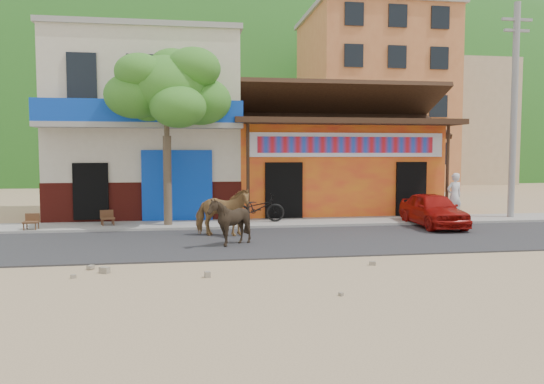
{
  "coord_description": "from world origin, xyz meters",
  "views": [
    {
      "loc": [
        -3.89,
        -12.37,
        2.56
      ],
      "look_at": [
        -1.47,
        3.0,
        1.4
      ],
      "focal_mm": 35.0,
      "sensor_mm": 36.0,
      "label": 1
    }
  ],
  "objects_px": {
    "cow_dark": "(230,221)",
    "red_car": "(433,210)",
    "cafe_chair_right": "(107,211)",
    "cow_tan": "(222,212)",
    "scooter": "(258,208)",
    "tree": "(167,136)",
    "cafe_chair_left": "(31,215)",
    "pedestrian": "(454,196)",
    "utility_pole": "(514,111)"
  },
  "relations": [
    {
      "from": "cow_dark",
      "to": "red_car",
      "type": "bearing_deg",
      "value": 113.59
    },
    {
      "from": "red_car",
      "to": "cafe_chair_right",
      "type": "distance_m",
      "value": 11.03
    },
    {
      "from": "red_car",
      "to": "cafe_chair_right",
      "type": "relative_size",
      "value": 3.63
    },
    {
      "from": "cow_dark",
      "to": "red_car",
      "type": "xyz_separation_m",
      "value": [
        7.14,
        2.65,
        -0.08
      ]
    },
    {
      "from": "cow_tan",
      "to": "scooter",
      "type": "height_order",
      "value": "cow_tan"
    },
    {
      "from": "tree",
      "to": "cow_dark",
      "type": "xyz_separation_m",
      "value": [
        1.79,
        -3.94,
        -2.42
      ]
    },
    {
      "from": "cafe_chair_left",
      "to": "pedestrian",
      "type": "bearing_deg",
      "value": 1.62
    },
    {
      "from": "tree",
      "to": "pedestrian",
      "type": "bearing_deg",
      "value": 0.54
    },
    {
      "from": "red_car",
      "to": "cafe_chair_left",
      "type": "height_order",
      "value": "red_car"
    },
    {
      "from": "pedestrian",
      "to": "cafe_chair_left",
      "type": "relative_size",
      "value": 1.8
    },
    {
      "from": "cow_dark",
      "to": "cafe_chair_right",
      "type": "bearing_deg",
      "value": -134.1
    },
    {
      "from": "tree",
      "to": "cafe_chair_left",
      "type": "distance_m",
      "value": 4.98
    },
    {
      "from": "tree",
      "to": "utility_pole",
      "type": "height_order",
      "value": "utility_pole"
    },
    {
      "from": "cafe_chair_right",
      "to": "cafe_chair_left",
      "type": "bearing_deg",
      "value": -179.24
    },
    {
      "from": "cow_tan",
      "to": "cafe_chair_right",
      "type": "height_order",
      "value": "cow_tan"
    },
    {
      "from": "scooter",
      "to": "utility_pole",
      "type": "bearing_deg",
      "value": -90.02
    },
    {
      "from": "cow_dark",
      "to": "scooter",
      "type": "relative_size",
      "value": 0.7
    },
    {
      "from": "tree",
      "to": "cafe_chair_right",
      "type": "relative_size",
      "value": 6.39
    },
    {
      "from": "utility_pole",
      "to": "cow_tan",
      "type": "xyz_separation_m",
      "value": [
        -11.1,
        -2.47,
        -3.35
      ]
    },
    {
      "from": "cow_dark",
      "to": "tree",
      "type": "bearing_deg",
      "value": -152.35
    },
    {
      "from": "utility_pole",
      "to": "cow_tan",
      "type": "relative_size",
      "value": 4.62
    },
    {
      "from": "cow_tan",
      "to": "scooter",
      "type": "xyz_separation_m",
      "value": [
        1.4,
        2.47,
        -0.16
      ]
    },
    {
      "from": "red_car",
      "to": "cow_dark",
      "type": "bearing_deg",
      "value": -157.98
    },
    {
      "from": "cow_tan",
      "to": "scooter",
      "type": "relative_size",
      "value": 0.92
    },
    {
      "from": "red_car",
      "to": "cafe_chair_right",
      "type": "bearing_deg",
      "value": 173.99
    },
    {
      "from": "cow_dark",
      "to": "pedestrian",
      "type": "xyz_separation_m",
      "value": [
        8.65,
        4.04,
        0.26
      ]
    },
    {
      "from": "scooter",
      "to": "pedestrian",
      "type": "distance_m",
      "value": 7.35
    },
    {
      "from": "utility_pole",
      "to": "scooter",
      "type": "xyz_separation_m",
      "value": [
        -9.7,
        -0.0,
        -3.51
      ]
    },
    {
      "from": "cow_tan",
      "to": "pedestrian",
      "type": "distance_m",
      "value": 9.06
    },
    {
      "from": "cow_dark",
      "to": "cafe_chair_right",
      "type": "xyz_separation_m",
      "value": [
        -3.8,
        4.12,
        -0.11
      ]
    },
    {
      "from": "utility_pole",
      "to": "tree",
      "type": "bearing_deg",
      "value": -179.1
    },
    {
      "from": "red_car",
      "to": "pedestrian",
      "type": "distance_m",
      "value": 2.08
    },
    {
      "from": "utility_pole",
      "to": "pedestrian",
      "type": "bearing_deg",
      "value": -177.53
    },
    {
      "from": "pedestrian",
      "to": "cafe_chair_left",
      "type": "distance_m",
      "value": 14.71
    },
    {
      "from": "cow_dark",
      "to": "utility_pole",
      "type": "bearing_deg",
      "value": 113.87
    },
    {
      "from": "cow_tan",
      "to": "cow_dark",
      "type": "distance_m",
      "value": 1.68
    },
    {
      "from": "pedestrian",
      "to": "cafe_chair_right",
      "type": "height_order",
      "value": "pedestrian"
    },
    {
      "from": "utility_pole",
      "to": "red_car",
      "type": "height_order",
      "value": "utility_pole"
    },
    {
      "from": "cow_tan",
      "to": "cow_dark",
      "type": "relative_size",
      "value": 1.31
    },
    {
      "from": "cow_tan",
      "to": "red_car",
      "type": "bearing_deg",
      "value": -67.25
    },
    {
      "from": "cow_dark",
      "to": "cafe_chair_right",
      "type": "height_order",
      "value": "cow_dark"
    },
    {
      "from": "pedestrian",
      "to": "cafe_chair_right",
      "type": "xyz_separation_m",
      "value": [
        -12.45,
        0.08,
        -0.37
      ]
    },
    {
      "from": "cafe_chair_right",
      "to": "utility_pole",
      "type": "bearing_deg",
      "value": -15.92
    },
    {
      "from": "scooter",
      "to": "red_car",
      "type": "bearing_deg",
      "value": -104.42
    },
    {
      "from": "utility_pole",
      "to": "red_car",
      "type": "relative_size",
      "value": 2.34
    },
    {
      "from": "scooter",
      "to": "pedestrian",
      "type": "height_order",
      "value": "pedestrian"
    },
    {
      "from": "scooter",
      "to": "cow_dark",
      "type": "bearing_deg",
      "value": 162.44
    },
    {
      "from": "cow_tan",
      "to": "tree",
      "type": "bearing_deg",
      "value": 51.9
    },
    {
      "from": "tree",
      "to": "scooter",
      "type": "xyz_separation_m",
      "value": [
        3.1,
        0.2,
        -2.51
      ]
    },
    {
      "from": "utility_pole",
      "to": "pedestrian",
      "type": "relative_size",
      "value": 4.74
    }
  ]
}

